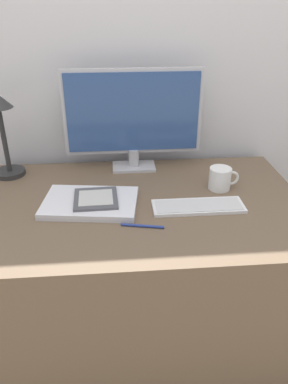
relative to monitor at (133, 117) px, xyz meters
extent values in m
plane|color=gray|center=(0.00, -0.43, -0.94)|extent=(10.00, 10.00, 0.00)
cube|color=silver|center=(0.00, 0.14, 0.26)|extent=(3.60, 0.05, 2.40)
cube|color=brown|center=(0.00, -0.31, -0.59)|extent=(1.22, 0.76, 0.72)
cube|color=#B7B7BC|center=(0.00, 0.00, -0.22)|extent=(0.18, 0.11, 0.01)
cylinder|color=#B7B7BC|center=(0.00, 0.00, -0.18)|extent=(0.04, 0.04, 0.07)
cube|color=#B7B7BC|center=(0.00, 0.00, 0.02)|extent=(0.57, 0.01, 0.35)
cube|color=#2D4C84|center=(0.00, -0.01, 0.02)|extent=(0.54, 0.01, 0.32)
cube|color=silver|center=(0.21, -0.37, -0.22)|extent=(0.33, 0.11, 0.01)
cube|color=silver|center=(0.21, -0.37, -0.22)|extent=(0.30, 0.09, 0.00)
cube|color=silver|center=(-0.17, -0.32, -0.22)|extent=(0.36, 0.27, 0.01)
cube|color=silver|center=(-0.17, -0.32, -0.21)|extent=(0.36, 0.27, 0.01)
cube|color=#4C4C51|center=(-0.15, -0.32, -0.20)|extent=(0.16, 0.16, 0.01)
cube|color=beige|center=(-0.15, -0.32, -0.20)|extent=(0.12, 0.12, 0.00)
cylinder|color=#282828|center=(-0.52, -0.03, -0.22)|extent=(0.12, 0.12, 0.02)
cylinder|color=#282828|center=(-0.52, -0.03, -0.08)|extent=(0.02, 0.02, 0.27)
cylinder|color=white|center=(0.32, -0.22, -0.19)|extent=(0.08, 0.08, 0.09)
torus|color=white|center=(0.37, -0.22, -0.19)|extent=(0.06, 0.01, 0.06)
cylinder|color=navy|center=(0.00, -0.47, -0.22)|extent=(0.14, 0.04, 0.01)
camera|label=1|loc=(-0.08, -1.49, 0.45)|focal=35.00mm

